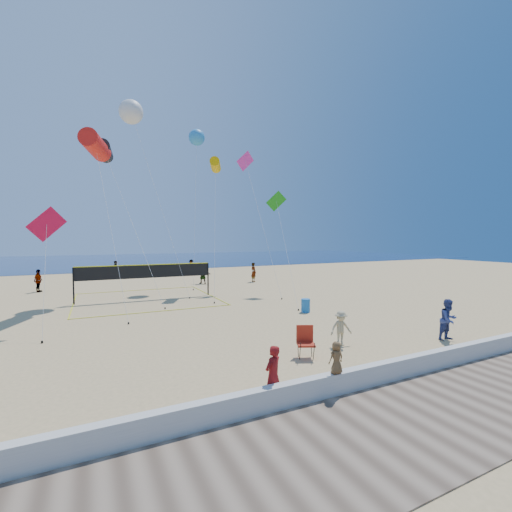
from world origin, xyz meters
name	(u,v)px	position (x,y,z in m)	size (l,w,h in m)	color
ground	(288,358)	(0.00, 0.00, 0.00)	(120.00, 120.00, 0.00)	tan
ocean	(124,260)	(0.00, 62.00, 0.01)	(140.00, 50.00, 0.03)	#10234D
seawall	(344,381)	(0.00, -3.00, 0.30)	(32.00, 0.30, 0.60)	silver
boardwalk	(402,426)	(0.00, -5.00, 0.01)	(32.00, 3.60, 0.03)	#7B6754
woman	(273,375)	(-2.14, -2.70, 0.77)	(0.56, 0.37, 1.53)	maroon
toddler	(336,358)	(-0.34, -3.06, 1.05)	(0.44, 0.28, 0.90)	brown
bystander_a	(449,320)	(7.30, -1.11, 0.87)	(0.85, 0.66, 1.75)	navy
bystander_b	(341,328)	(2.70, 0.34, 0.70)	(0.91, 0.52, 1.41)	tan
far_person_0	(38,281)	(-10.04, 21.84, 0.92)	(1.07, 0.45, 1.83)	gray
far_person_1	(203,274)	(3.35, 20.90, 0.89)	(1.65, 0.52, 1.77)	gray
far_person_2	(254,272)	(8.31, 20.03, 0.96)	(0.70, 0.46, 1.91)	gray
far_person_3	(116,269)	(-3.67, 29.83, 0.93)	(0.90, 0.70, 1.86)	gray
far_person_4	(191,267)	(4.95, 30.62, 0.86)	(1.11, 0.64, 1.72)	gray
camp_chair	(305,340)	(0.62, -0.17, 0.65)	(0.79, 0.91, 1.27)	#9E2112
trash_barrel	(306,306)	(4.97, 6.14, 0.39)	(0.52, 0.52, 0.78)	#1B67B3
volleyball_net	(146,275)	(-2.75, 14.66, 1.71)	(9.46, 9.31, 2.49)	black
kite_0	(95,146)	(-5.83, 13.73, 10.18)	(2.24, 7.54, 10.94)	red
kite_1	(104,151)	(-5.24, 15.37, 10.26)	(3.68, 5.92, 10.87)	black
kite_2	(215,165)	(3.15, 16.58, 10.34)	(2.88, 6.59, 10.87)	#CFA100
kite_3	(47,228)	(-8.13, 8.49, 4.81)	(1.68, 2.83, 5.85)	red
kite_4	(277,206)	(7.15, 13.33, 6.91)	(3.27, 7.41, 8.14)	#1C8D17
kite_5	(247,167)	(6.09, 16.75, 10.47)	(1.81, 6.97, 11.97)	#F3349B
kite_6	(131,112)	(-3.22, 17.59, 13.92)	(4.36, 5.03, 14.82)	silver
kite_7	(197,138)	(2.68, 20.20, 13.44)	(2.06, 3.63, 14.17)	#2981C9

